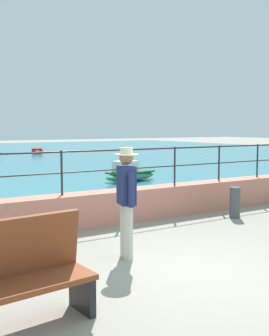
{
  "coord_description": "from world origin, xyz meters",
  "views": [
    {
      "loc": [
        -3.76,
        -4.42,
        2.06
      ],
      "look_at": [
        1.32,
        3.7,
        1.1
      ],
      "focal_mm": 43.68,
      "sensor_mm": 36.0,
      "label": 1
    }
  ],
  "objects_px": {
    "boat_3": "(37,150)",
    "bench_main": "(9,276)",
    "bollard": "(235,202)",
    "boat_2": "(130,174)",
    "person_walking": "(126,197)"
  },
  "relations": [
    {
      "from": "boat_3",
      "to": "bench_main",
      "type": "bearing_deg",
      "value": -109.2
    },
    {
      "from": "bench_main",
      "to": "person_walking",
      "type": "xyz_separation_m",
      "value": [
        2.18,
        1.33,
        0.42
      ]
    },
    {
      "from": "bollard",
      "to": "boat_3",
      "type": "xyz_separation_m",
      "value": [
        3.59,
        24.35,
        -0.1
      ]
    },
    {
      "from": "bench_main",
      "to": "bollard",
      "type": "xyz_separation_m",
      "value": [
        5.76,
        2.5,
        -0.21
      ]
    },
    {
      "from": "bench_main",
      "to": "boat_3",
      "type": "distance_m",
      "value": 28.43
    },
    {
      "from": "bench_main",
      "to": "bollard",
      "type": "height_order",
      "value": "bench_main"
    },
    {
      "from": "bench_main",
      "to": "bollard",
      "type": "distance_m",
      "value": 6.28
    },
    {
      "from": "bollard",
      "to": "person_walking",
      "type": "bearing_deg",
      "value": -161.88
    },
    {
      "from": "person_walking",
      "to": "bollard",
      "type": "bearing_deg",
      "value": 18.12
    },
    {
      "from": "bench_main",
      "to": "boat_3",
      "type": "relative_size",
      "value": 0.71
    },
    {
      "from": "bench_main",
      "to": "boat_2",
      "type": "relative_size",
      "value": 0.72
    },
    {
      "from": "boat_3",
      "to": "person_walking",
      "type": "bearing_deg",
      "value": -105.69
    },
    {
      "from": "bench_main",
      "to": "person_walking",
      "type": "height_order",
      "value": "person_walking"
    },
    {
      "from": "boat_2",
      "to": "bench_main",
      "type": "bearing_deg",
      "value": -127.59
    },
    {
      "from": "boat_2",
      "to": "boat_3",
      "type": "relative_size",
      "value": 0.99
    }
  ]
}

